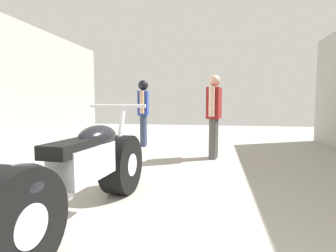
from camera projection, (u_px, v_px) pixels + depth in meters
The scene contains 4 objects.
ground_plane at pixel (172, 172), 3.91m from camera, with size 17.98×17.98×0.00m, color #A8A399.
motorcycle_maroon_cruiser at pixel (82, 176), 2.19m from camera, with size 0.66×2.23×1.04m.
mechanic_in_blue at pixel (214, 112), 4.87m from camera, with size 0.29×0.64×1.59m.
mechanic_with_helmet at pixel (143, 107), 6.31m from camera, with size 0.30×0.64×1.63m.
Camera 1 is at (0.67, -0.03, 1.03)m, focal length 27.37 mm.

